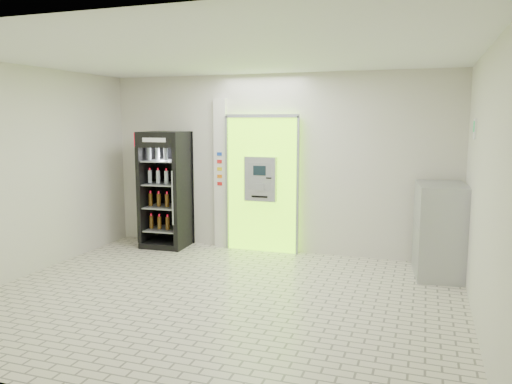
% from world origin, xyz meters
% --- Properties ---
extents(ground, '(6.00, 6.00, 0.00)m').
position_xyz_m(ground, '(0.00, 0.00, 0.00)').
color(ground, beige).
rests_on(ground, ground).
extents(room_shell, '(6.00, 6.00, 6.00)m').
position_xyz_m(room_shell, '(0.00, 0.00, 1.84)').
color(room_shell, beige).
rests_on(room_shell, ground).
extents(atm_assembly, '(1.30, 0.24, 2.33)m').
position_xyz_m(atm_assembly, '(-0.20, 2.41, 1.17)').
color(atm_assembly, '#8BFC10').
rests_on(atm_assembly, ground).
extents(pillar, '(0.22, 0.11, 2.60)m').
position_xyz_m(pillar, '(-0.98, 2.45, 1.30)').
color(pillar, silver).
rests_on(pillar, ground).
extents(beverage_cooler, '(0.80, 0.75, 2.04)m').
position_xyz_m(beverage_cooler, '(-1.91, 2.16, 0.98)').
color(beverage_cooler, black).
rests_on(beverage_cooler, ground).
extents(steel_cabinet, '(0.77, 1.07, 1.33)m').
position_xyz_m(steel_cabinet, '(2.66, 1.90, 0.67)').
color(steel_cabinet, '#9D9FA4').
rests_on(steel_cabinet, ground).
extents(exit_sign, '(0.02, 0.22, 0.26)m').
position_xyz_m(exit_sign, '(2.99, 1.40, 2.12)').
color(exit_sign, white).
rests_on(exit_sign, room_shell).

